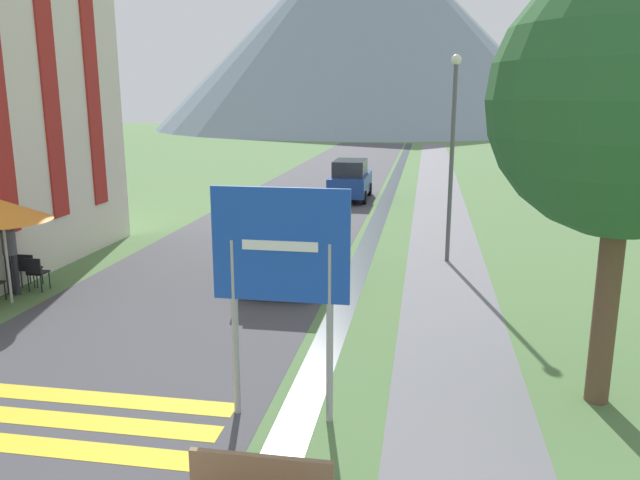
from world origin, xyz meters
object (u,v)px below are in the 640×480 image
object	(u,v)px
road_sign	(281,267)
parked_car_far	(350,180)
cafe_umbrella_middle_orange	(1,210)
cafe_chair_far_left	(36,271)
streetlamp	(452,144)
parked_car_near	(291,245)
cafe_chair_far_right	(29,267)
tree_by_path	(628,101)
person_standing_terrace	(10,253)

from	to	relation	value
road_sign	parked_car_far	bearing A→B (deg)	94.11
parked_car_far	cafe_umbrella_middle_orange	world-z (taller)	cafe_umbrella_middle_orange
cafe_chair_far_left	streetlamp	world-z (taller)	streetlamp
parked_car_far	cafe_chair_far_left	world-z (taller)	parked_car_far
parked_car_far	cafe_umbrella_middle_orange	bearing A→B (deg)	-110.35
parked_car_near	cafe_chair_far_right	distance (m)	6.53
tree_by_path	cafe_chair_far_right	bearing A→B (deg)	162.43
cafe_umbrella_middle_orange	tree_by_path	xyz separation A→B (m)	(12.07, -2.73, 2.41)
cafe_chair_far_right	streetlamp	world-z (taller)	streetlamp
road_sign	person_standing_terrace	xyz separation A→B (m)	(-7.68, 4.63, -1.27)
road_sign	tree_by_path	size ratio (longest dim) A/B	0.52
parked_car_near	person_standing_terrace	size ratio (longest dim) A/B	2.29
tree_by_path	streetlamp	bearing A→B (deg)	104.14
tree_by_path	parked_car_far	bearing A→B (deg)	108.27
road_sign	parked_car_near	distance (m)	7.25
cafe_umbrella_middle_orange	streetlamp	xyz separation A→B (m)	(10.00, 5.48, 1.20)
cafe_chair_far_left	cafe_umbrella_middle_orange	size ratio (longest dim) A/B	0.35
cafe_chair_far_right	cafe_umbrella_middle_orange	size ratio (longest dim) A/B	0.35
parked_car_near	tree_by_path	bearing A→B (deg)	-42.76
cafe_chair_far_right	tree_by_path	distance (m)	13.62
parked_car_far	person_standing_terrace	distance (m)	16.58
parked_car_far	tree_by_path	distance (m)	19.99
cafe_chair_far_right	parked_car_far	bearing A→B (deg)	87.06
cafe_umbrella_middle_orange	tree_by_path	distance (m)	12.61
cafe_umbrella_middle_orange	streetlamp	world-z (taller)	streetlamp
cafe_umbrella_middle_orange	tree_by_path	size ratio (longest dim) A/B	0.37
person_standing_terrace	streetlamp	world-z (taller)	streetlamp
road_sign	parked_car_far	size ratio (longest dim) A/B	0.86
cafe_chair_far_right	cafe_umbrella_middle_orange	bearing A→B (deg)	-54.54
cafe_chair_far_left	person_standing_terrace	world-z (taller)	person_standing_terrace
road_sign	cafe_umbrella_middle_orange	world-z (taller)	road_sign
cafe_umbrella_middle_orange	person_standing_terrace	bearing A→B (deg)	120.52
road_sign	tree_by_path	distance (m)	5.41
road_sign	cafe_chair_far_left	distance (m)	8.98
cafe_chair_far_right	streetlamp	bearing A→B (deg)	42.56
person_standing_terrace	streetlamp	xyz separation A→B (m)	(10.33, 4.92, 2.33)
parked_car_near	road_sign	bearing A→B (deg)	-78.80
cafe_chair_far_right	streetlamp	xyz separation A→B (m)	(10.33, 4.29, 2.85)
road_sign	person_standing_terrace	distance (m)	9.05
person_standing_terrace	streetlamp	bearing A→B (deg)	25.46
cafe_chair_far_left	road_sign	bearing A→B (deg)	-22.21
cafe_chair_far_right	streetlamp	size ratio (longest dim) A/B	0.15
person_standing_terrace	streetlamp	size ratio (longest dim) A/B	0.31
cafe_umbrella_middle_orange	person_standing_terrace	world-z (taller)	cafe_umbrella_middle_orange
person_standing_terrace	streetlamp	distance (m)	11.67
parked_car_near	cafe_umbrella_middle_orange	distance (m)	6.75
parked_car_far	road_sign	bearing A→B (deg)	-85.89
cafe_chair_far_left	cafe_umbrella_middle_orange	distance (m)	1.87
road_sign	streetlamp	size ratio (longest dim) A/B	0.60
cafe_chair_far_left	cafe_chair_far_right	world-z (taller)	same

